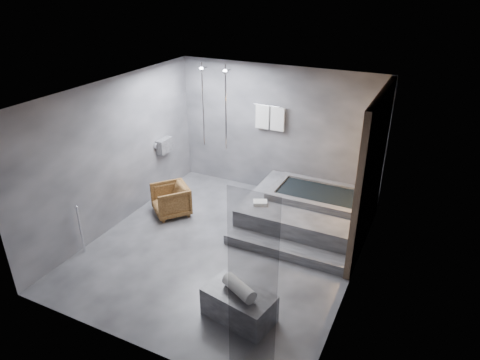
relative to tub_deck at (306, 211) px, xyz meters
The scene contains 7 objects.
room 2.02m from the tub_deck, 118.47° to the right, with size 5.00×5.04×2.82m.
tub_deck is the anchor object (origin of this frame).
tub_step 1.19m from the tub_deck, 90.00° to the right, with size 2.20×0.36×0.18m, color #38383B.
concrete_bench 2.90m from the tub_deck, 90.80° to the right, with size 0.99×0.54×0.45m, color #303032.
driftwood_chair 2.71m from the tub_deck, 161.40° to the right, with size 0.67×0.69×0.63m, color #3F250F.
rolled_towel 2.92m from the tub_deck, 90.64° to the right, with size 0.19×0.19×0.54m, color silver.
deck_towel 0.96m from the tub_deck, 143.56° to the right, with size 0.26×0.19×0.07m, color white.
Camera 1 is at (3.05, -5.62, 4.44)m, focal length 32.00 mm.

